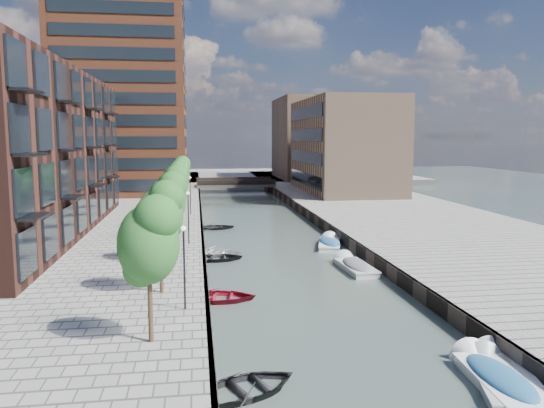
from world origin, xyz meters
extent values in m
plane|color=#38473F|center=(0.00, 40.00, 0.00)|extent=(300.00, 300.00, 0.00)
cube|color=gray|center=(16.00, 40.00, 0.50)|extent=(20.00, 140.00, 1.00)
cube|color=#332823|center=(-6.10, 40.00, 0.50)|extent=(0.25, 140.00, 1.00)
cube|color=#332823|center=(6.10, 40.00, 0.50)|extent=(0.25, 140.00, 1.00)
cube|color=gray|center=(0.00, 100.00, 0.50)|extent=(80.00, 40.00, 1.00)
cube|color=black|center=(-20.00, 30.00, 8.00)|extent=(8.00, 38.00, 14.00)
cube|color=brown|center=(-17.00, 65.00, 16.00)|extent=(18.00, 18.00, 30.00)
cube|color=#97765D|center=(16.00, 62.00, 8.00)|extent=(12.00, 25.00, 14.00)
cube|color=#97765D|center=(16.00, 88.00, 9.00)|extent=(12.00, 20.00, 16.00)
cube|color=gray|center=(0.00, 72.00, 1.30)|extent=(13.00, 6.00, 0.60)
cube|color=#332823|center=(0.00, 69.20, 1.90)|extent=(13.00, 0.40, 0.80)
cube|color=#332823|center=(0.00, 74.80, 1.90)|extent=(13.00, 0.40, 0.80)
cylinder|color=#382619|center=(-8.50, 4.00, 2.60)|extent=(0.20, 0.20, 3.20)
ellipsoid|color=#205721|center=(-8.50, 4.00, 5.33)|extent=(2.50, 2.50, 3.25)
cylinder|color=#382619|center=(-8.50, 11.00, 2.60)|extent=(0.20, 0.20, 3.20)
ellipsoid|color=#205721|center=(-8.50, 11.00, 5.33)|extent=(2.50, 2.50, 3.25)
cylinder|color=#382619|center=(-8.50, 18.00, 2.60)|extent=(0.20, 0.20, 3.20)
ellipsoid|color=#205721|center=(-8.50, 18.00, 5.33)|extent=(2.50, 2.50, 3.25)
cylinder|color=#382619|center=(-8.50, 25.00, 2.60)|extent=(0.20, 0.20, 3.20)
ellipsoid|color=#205721|center=(-8.50, 25.00, 5.33)|extent=(2.50, 2.50, 3.25)
cylinder|color=#382619|center=(-8.50, 32.00, 2.60)|extent=(0.20, 0.20, 3.20)
ellipsoid|color=#205721|center=(-8.50, 32.00, 5.33)|extent=(2.50, 2.50, 3.25)
cylinder|color=#382619|center=(-8.50, 39.00, 2.60)|extent=(0.20, 0.20, 3.20)
ellipsoid|color=#205721|center=(-8.50, 39.00, 5.33)|extent=(2.50, 2.50, 3.25)
cylinder|color=#382619|center=(-8.50, 46.00, 2.60)|extent=(0.20, 0.20, 3.20)
ellipsoid|color=#205721|center=(-8.50, 46.00, 5.33)|extent=(2.50, 2.50, 3.25)
cylinder|color=black|center=(-7.20, 8.00, 3.00)|extent=(0.10, 0.10, 4.00)
sphere|color=#FFF2CC|center=(-7.20, 8.00, 5.00)|extent=(0.24, 0.24, 0.24)
cylinder|color=black|center=(-7.20, 24.00, 3.00)|extent=(0.10, 0.10, 4.00)
sphere|color=#FFF2CC|center=(-7.20, 24.00, 5.00)|extent=(0.24, 0.24, 0.24)
cylinder|color=black|center=(-7.20, 40.00, 3.00)|extent=(0.10, 0.10, 4.00)
sphere|color=#FFF2CC|center=(-7.20, 40.00, 5.00)|extent=(0.24, 0.24, 0.24)
imported|color=black|center=(-4.86, 1.00, 0.00)|extent=(5.07, 4.46, 0.87)
imported|color=black|center=(-5.21, 22.30, 0.00)|extent=(4.25, 3.04, 0.88)
imported|color=maroon|center=(-5.40, 12.27, 0.00)|extent=(4.73, 3.67, 0.90)
imported|color=silver|center=(-5.24, 24.04, 0.00)|extent=(4.68, 3.59, 0.90)
imported|color=black|center=(-4.71, 36.17, 0.00)|extent=(4.20, 3.13, 0.83)
cube|color=white|center=(4.59, 0.00, 0.05)|extent=(2.03, 4.68, 0.65)
cube|color=white|center=(4.59, 0.00, 0.40)|extent=(2.11, 4.78, 0.10)
cone|color=white|center=(4.76, 2.28, 0.10)|extent=(1.75, 1.02, 1.69)
ellipsoid|color=#1E588B|center=(4.59, 0.00, 0.45)|extent=(1.90, 4.28, 0.56)
cube|color=#BCBCBA|center=(4.57, 0.00, 0.05)|extent=(2.73, 4.55, 0.60)
cube|color=#BCBCBA|center=(4.57, 0.00, 0.37)|extent=(2.83, 4.66, 0.09)
cone|color=#BCBCBA|center=(5.18, 2.05, 0.09)|extent=(1.75, 1.25, 1.58)
ellipsoid|color=slate|center=(4.57, 0.00, 0.42)|extent=(2.54, 4.17, 0.52)
cube|color=white|center=(5.29, 0.53, 0.05)|extent=(2.53, 4.45, 0.59)
cube|color=white|center=(5.29, 0.53, 0.36)|extent=(2.62, 4.55, 0.09)
cone|color=white|center=(5.81, 2.57, 0.09)|extent=(1.70, 1.17, 1.55)
cube|color=white|center=(4.61, 25.82, 0.05)|extent=(2.73, 4.73, 0.63)
cube|color=white|center=(4.61, 25.82, 0.39)|extent=(2.83, 4.84, 0.10)
cone|color=white|center=(5.18, 27.97, 0.10)|extent=(1.81, 1.26, 1.65)
ellipsoid|color=#1E538D|center=(4.61, 25.82, 0.44)|extent=(2.54, 4.33, 0.54)
cube|color=silver|center=(4.47, 17.67, 0.05)|extent=(1.96, 4.67, 0.65)
cube|color=silver|center=(4.47, 17.67, 0.40)|extent=(2.04, 4.78, 0.10)
cone|color=silver|center=(4.33, 19.95, 0.10)|extent=(1.74, 0.99, 1.69)
ellipsoid|color=slate|center=(4.47, 17.67, 0.45)|extent=(1.84, 4.27, 0.56)
imported|color=silver|center=(10.86, 58.50, 1.63)|extent=(2.06, 3.89, 1.26)
camera|label=1|loc=(-6.56, -17.40, 9.39)|focal=35.00mm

